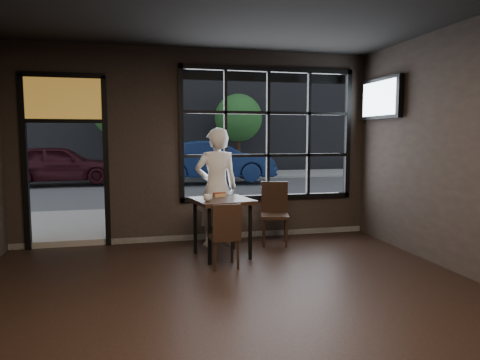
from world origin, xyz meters
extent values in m
cube|color=black|center=(0.00, 0.00, -0.01)|extent=(6.00, 7.00, 0.02)
cube|color=black|center=(1.20, 3.50, 1.80)|extent=(3.06, 0.12, 2.28)
cube|color=orange|center=(-2.10, 3.50, 2.35)|extent=(1.20, 0.06, 0.70)
cube|color=#545456|center=(0.00, 24.00, -0.02)|extent=(60.00, 41.00, 0.04)
cube|color=#5B5956|center=(0.00, 23.00, 7.50)|extent=(28.00, 12.00, 15.00)
cube|color=black|center=(0.18, 2.43, 0.43)|extent=(0.94, 0.94, 0.86)
cube|color=black|center=(0.11, 1.92, 0.44)|extent=(0.40, 0.40, 0.88)
cube|color=black|center=(1.15, 2.91, 0.51)|extent=(0.54, 0.54, 1.02)
imported|color=white|center=(0.21, 3.07, 0.95)|extent=(0.71, 0.49, 1.90)
imported|color=silver|center=(-0.05, 2.25, 0.91)|extent=(0.15, 0.15, 0.10)
cube|color=black|center=(2.93, 2.80, 2.38)|extent=(0.13, 1.14, 0.66)
imported|color=#11214B|center=(1.65, 12.05, 0.85)|extent=(4.63, 1.82, 1.50)
imported|color=#330D15|center=(-3.80, 12.66, 0.78)|extent=(4.06, 1.77, 1.36)
cylinder|color=#332114|center=(-1.75, 15.11, 1.10)|extent=(0.20, 0.20, 2.20)
sphere|color=#2F6C2C|center=(-1.75, 15.11, 2.89)|extent=(2.40, 2.40, 2.40)
cylinder|color=#332114|center=(3.41, 15.47, 0.99)|extent=(0.18, 0.18, 1.98)
sphere|color=#1D7220|center=(3.41, 15.47, 2.60)|extent=(2.16, 2.16, 2.16)
camera|label=1|loc=(-0.96, -3.64, 1.76)|focal=32.00mm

